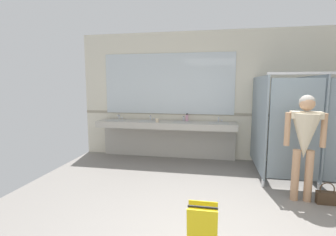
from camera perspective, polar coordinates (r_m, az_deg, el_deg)
name	(u,v)px	position (r m, az deg, el deg)	size (l,w,h in m)	color
wall_back	(226,96)	(5.82, 13.16, 4.93)	(6.84, 0.12, 2.92)	beige
wall_back_tile_band	(225,114)	(5.78, 13.07, 0.84)	(6.84, 0.01, 0.06)	#9E937F
vanity_counter	(166,131)	(5.74, -0.42, -3.03)	(3.16, 0.56, 1.00)	#B2ADA3
mirror_panel	(168,84)	(5.84, -0.05, 7.87)	(3.06, 0.02, 1.40)	silver
bathroom_stalls	(311,125)	(5.11, 30.09, -1.39)	(1.80, 1.57, 1.91)	gray
person_standing	(305,136)	(4.09, 28.99, -3.57)	(0.56, 0.42, 1.57)	tan
handbag	(327,197)	(4.38, 32.69, -15.06)	(0.27, 0.10, 0.33)	#3F2D1E
soap_dispenser	(187,118)	(5.70, 4.39, 0.05)	(0.07, 0.07, 0.18)	#D899B2
paper_cup	(157,120)	(5.50, -2.51, -0.56)	(0.07, 0.07, 0.08)	beige
wet_floor_sign	(202,234)	(2.60, 7.87, -25.02)	(0.28, 0.19, 0.59)	yellow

